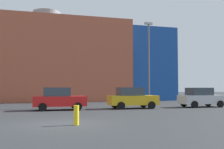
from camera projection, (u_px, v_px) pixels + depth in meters
The scene contains 7 objects.
ground_plane at pixel (64, 124), 12.80m from camera, with size 200.00×200.00×0.00m, color #2D3033.
building_backdrop at pixel (46, 63), 38.67m from camera, with size 35.92×13.69×12.92m.
parked_car_2 at pixel (59, 99), 20.91m from camera, with size 4.09×2.01×1.77m.
parked_car_3 at pixel (132, 98), 22.54m from camera, with size 4.13×2.03×1.79m.
parked_car_4 at pixel (201, 97), 24.31m from camera, with size 4.08×2.00×1.77m.
bollard_yellow_0 at pixel (76, 115), 12.29m from camera, with size 0.24×0.24×0.92m, color yellow.
street_lamp at pixel (149, 58), 26.12m from camera, with size 0.80×0.24×8.25m.
Camera 1 is at (-1.17, -13.07, 1.70)m, focal length 42.55 mm.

